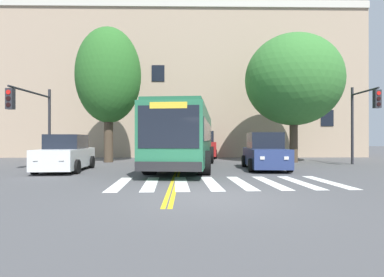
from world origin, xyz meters
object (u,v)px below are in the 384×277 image
at_px(traffic_light_far_corner, 33,112).
at_px(car_navy_far_lane, 265,153).
at_px(car_white_near_lane, 66,154).
at_px(city_bus, 186,136).
at_px(street_tree_curbside_large, 294,80).
at_px(street_tree_curbside_small, 109,76).
at_px(traffic_light_near_corner, 363,112).
at_px(car_red_behind_bus, 201,145).

bearing_deg(traffic_light_far_corner, car_navy_far_lane, -3.70).
relative_size(car_white_near_lane, traffic_light_far_corner, 1.00).
xyz_separation_m(city_bus, traffic_light_far_corner, (-8.33, -0.55, 1.34)).
xyz_separation_m(traffic_light_far_corner, street_tree_curbside_large, (15.70, 3.94, 2.55)).
height_order(car_navy_far_lane, traffic_light_far_corner, traffic_light_far_corner).
bearing_deg(car_white_near_lane, street_tree_curbside_large, 21.90).
bearing_deg(street_tree_curbside_small, street_tree_curbside_large, -1.29).
height_order(car_navy_far_lane, street_tree_curbside_small, street_tree_curbside_small).
distance_m(traffic_light_far_corner, street_tree_curbside_small, 5.92).
relative_size(traffic_light_near_corner, street_tree_curbside_small, 0.52).
height_order(traffic_light_near_corner, street_tree_curbside_small, street_tree_curbside_small).
distance_m(car_white_near_lane, street_tree_curbside_large, 15.16).
bearing_deg(car_red_behind_bus, city_bus, -98.42).
relative_size(traffic_light_far_corner, street_tree_curbside_small, 0.49).
bearing_deg(traffic_light_near_corner, street_tree_curbside_small, 169.21).
bearing_deg(car_navy_far_lane, traffic_light_near_corner, 17.41).
xyz_separation_m(car_white_near_lane, street_tree_curbside_large, (13.34, 5.36, 4.81)).
bearing_deg(car_red_behind_bus, street_tree_curbside_large, -40.72).
height_order(car_navy_far_lane, car_red_behind_bus, car_red_behind_bus).
bearing_deg(car_navy_far_lane, traffic_light_far_corner, 176.30).
bearing_deg(street_tree_curbside_small, city_bus, -34.50).
relative_size(city_bus, traffic_light_far_corner, 2.62).
distance_m(car_white_near_lane, traffic_light_far_corner, 3.57).
distance_m(city_bus, street_tree_curbside_small, 7.74).
bearing_deg(city_bus, street_tree_curbside_small, 145.50).
relative_size(street_tree_curbside_large, street_tree_curbside_small, 0.99).
height_order(traffic_light_far_corner, street_tree_curbside_small, street_tree_curbside_small).
bearing_deg(street_tree_curbside_small, car_white_near_lane, -96.25).
bearing_deg(traffic_light_near_corner, car_white_near_lane, -170.97).
bearing_deg(city_bus, traffic_light_near_corner, 3.52).
xyz_separation_m(car_red_behind_bus, traffic_light_far_corner, (-9.61, -9.18, 2.01)).
height_order(city_bus, car_navy_far_lane, city_bus).
distance_m(car_white_near_lane, car_navy_far_lane, 10.13).
bearing_deg(car_white_near_lane, car_red_behind_bus, 55.67).
bearing_deg(city_bus, car_navy_far_lane, -18.08).
distance_m(traffic_light_near_corner, traffic_light_far_corner, 18.90).
relative_size(car_white_near_lane, car_red_behind_bus, 0.96).
height_order(car_red_behind_bus, street_tree_curbside_small, street_tree_curbside_small).
height_order(city_bus, car_white_near_lane, city_bus).
distance_m(car_red_behind_bus, street_tree_curbside_small, 9.61).
bearing_deg(traffic_light_far_corner, street_tree_curbside_small, 54.73).
height_order(car_white_near_lane, street_tree_curbside_small, street_tree_curbside_small).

